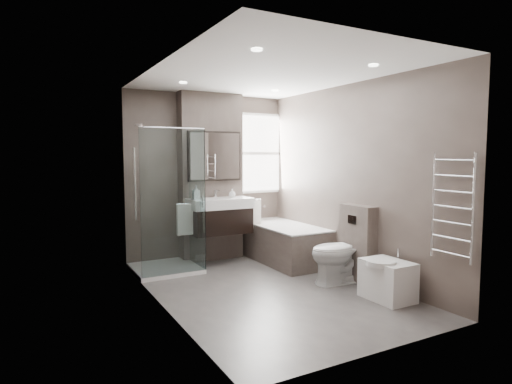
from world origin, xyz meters
TOP-DOWN VIEW (x-y plane):
  - room at (0.00, 0.00)m, footprint 2.70×3.90m
  - vanity_pier at (0.00, 1.77)m, footprint 1.00×0.25m
  - vanity at (0.00, 1.43)m, footprint 0.95×0.47m
  - mirror_cabinet at (0.00, 1.61)m, footprint 0.86×0.08m
  - towel_left at (-0.56, 1.40)m, footprint 0.24×0.06m
  - towel_right at (0.56, 1.40)m, footprint 0.24×0.06m
  - shower_enclosure at (-0.75, 1.35)m, footprint 0.90×0.90m
  - bathtub at (0.92, 1.10)m, footprint 0.75×1.60m
  - window at (0.90, 1.88)m, footprint 0.98×0.06m
  - toilet at (0.97, -0.21)m, footprint 0.85×0.54m
  - cistern_box at (1.21, -0.25)m, footprint 0.19×0.55m
  - bidet at (1.01, -0.97)m, footprint 0.48×0.56m
  - towel_radiator at (1.25, -1.60)m, footprint 0.03×0.49m
  - soap_bottle_a at (-0.35, 1.47)m, footprint 0.09×0.09m
  - soap_bottle_b at (0.23, 1.48)m, footprint 0.10×0.10m

SIDE VIEW (x-z plane):
  - bidet at x=1.01m, z-range -0.05..0.52m
  - bathtub at x=0.92m, z-range 0.03..0.60m
  - toilet at x=0.97m, z-range 0.00..0.82m
  - shower_enclosure at x=-0.75m, z-range -0.51..1.49m
  - cistern_box at x=1.21m, z-range 0.00..1.00m
  - towel_left at x=-0.56m, z-range 0.50..0.94m
  - towel_right at x=0.56m, z-range 0.50..0.94m
  - vanity at x=0.00m, z-range 0.41..1.07m
  - soap_bottle_b at x=0.23m, z-range 1.00..1.13m
  - soap_bottle_a at x=-0.35m, z-range 1.00..1.20m
  - towel_radiator at x=1.25m, z-range 0.57..1.67m
  - room at x=0.00m, z-range -0.05..2.65m
  - vanity_pier at x=0.00m, z-range 0.00..2.60m
  - mirror_cabinet at x=0.00m, z-range 1.25..2.01m
  - window at x=0.90m, z-range 1.01..2.34m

